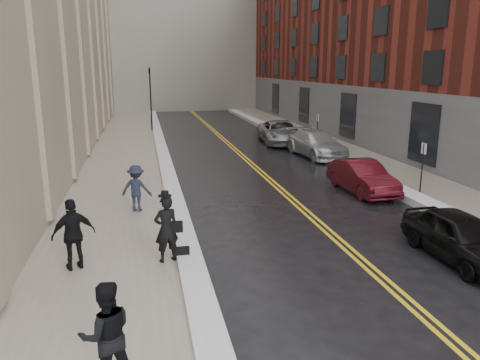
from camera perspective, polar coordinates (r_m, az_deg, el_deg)
name	(u,v)px	position (r m, az deg, el deg)	size (l,w,h in m)	color
ground	(302,310)	(10.84, 7.61, -15.45)	(160.00, 160.00, 0.00)	black
sidewalk_left	(122,167)	(25.47, -14.22, 1.52)	(4.00, 64.00, 0.15)	gray
sidewalk_right	(359,157)	(28.24, 14.30, 2.68)	(3.00, 64.00, 0.15)	gray
lane_stripe_a	(249,163)	(26.07, 1.06, 2.05)	(0.12, 64.00, 0.01)	gold
lane_stripe_b	(253,163)	(26.13, 1.57, 2.08)	(0.12, 64.00, 0.01)	gold
snow_ridge_left	(166,164)	(25.45, -9.06, 1.89)	(0.70, 60.80, 0.26)	white
snow_ridge_right	(329,157)	(27.47, 10.82, 2.72)	(0.85, 60.80, 0.30)	white
building_right	(433,13)	(38.25, 22.47, 18.32)	(14.00, 50.00, 18.00)	maroon
traffic_signal	(150,94)	(38.97, -10.86, 10.25)	(0.18, 0.15, 5.20)	black
parking_sign_near	(422,164)	(20.63, 21.35, 1.83)	(0.06, 0.35, 2.23)	black
parking_sign_far	(317,128)	(31.23, 9.42, 6.32)	(0.06, 0.35, 2.23)	black
car_black	(460,236)	(14.40, 25.27, -6.25)	(1.59, 3.95, 1.35)	black
car_maroon	(362,177)	(20.57, 14.66, 0.38)	(1.45, 4.15, 1.37)	#420B13
car_silver_near	(316,144)	(28.36, 9.29, 4.38)	(2.12, 5.22, 1.52)	#B0B4B8
car_silver_far	(281,132)	(32.93, 4.96, 5.83)	(2.60, 5.65, 1.57)	#909398
pedestrian_main	(166,229)	(12.63, -8.99, -5.91)	(0.66, 0.44, 1.82)	black
pedestrian_a	(107,335)	(8.20, -15.96, -17.68)	(0.88, 0.69, 1.82)	black
pedestrian_b	(136,188)	(17.20, -12.52, -1.00)	(1.09, 0.63, 1.69)	#1C1F32
pedestrian_c	(74,234)	(12.75, -19.62, -6.25)	(1.10, 0.46, 1.87)	black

